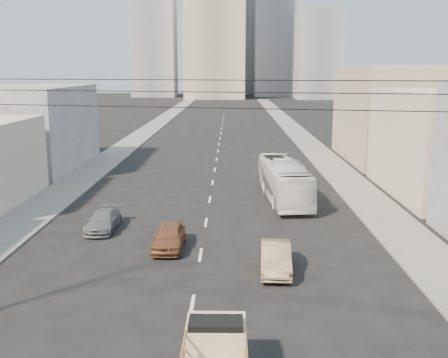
{
  "coord_description": "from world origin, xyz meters",
  "views": [
    {
      "loc": [
        1.6,
        -12.13,
        9.55
      ],
      "look_at": [
        1.2,
        16.82,
        3.5
      ],
      "focal_mm": 42.0,
      "sensor_mm": 36.0,
      "label": 1
    }
  ],
  "objects_px": {
    "flatbed_pickup": "(215,358)",
    "sedan_grey": "(103,221)",
    "sedan_brown": "(169,237)",
    "sedan_tan": "(276,258)",
    "city_bus": "(284,180)"
  },
  "relations": [
    {
      "from": "flatbed_pickup",
      "to": "sedan_tan",
      "type": "xyz_separation_m",
      "value": [
        2.63,
        9.75,
        -0.42
      ]
    },
    {
      "from": "city_bus",
      "to": "sedan_brown",
      "type": "bearing_deg",
      "value": -127.7
    },
    {
      "from": "flatbed_pickup",
      "to": "city_bus",
      "type": "xyz_separation_m",
      "value": [
        4.4,
        23.94,
        0.39
      ]
    },
    {
      "from": "sedan_brown",
      "to": "sedan_grey",
      "type": "height_order",
      "value": "sedan_brown"
    },
    {
      "from": "sedan_brown",
      "to": "sedan_tan",
      "type": "distance_m",
      "value": 6.36
    },
    {
      "from": "flatbed_pickup",
      "to": "city_bus",
      "type": "height_order",
      "value": "city_bus"
    },
    {
      "from": "sedan_brown",
      "to": "sedan_grey",
      "type": "xyz_separation_m",
      "value": [
        -4.4,
        3.33,
        -0.1
      ]
    },
    {
      "from": "city_bus",
      "to": "sedan_brown",
      "type": "xyz_separation_m",
      "value": [
        -7.29,
        -11.03,
        -0.81
      ]
    },
    {
      "from": "flatbed_pickup",
      "to": "sedan_brown",
      "type": "xyz_separation_m",
      "value": [
        -2.89,
        12.91,
        -0.42
      ]
    },
    {
      "from": "sedan_tan",
      "to": "sedan_grey",
      "type": "relative_size",
      "value": 1.02
    },
    {
      "from": "city_bus",
      "to": "sedan_grey",
      "type": "bearing_deg",
      "value": -150.86
    },
    {
      "from": "flatbed_pickup",
      "to": "sedan_grey",
      "type": "distance_m",
      "value": 17.81
    },
    {
      "from": "sedan_grey",
      "to": "flatbed_pickup",
      "type": "bearing_deg",
      "value": -65.59
    },
    {
      "from": "city_bus",
      "to": "sedan_grey",
      "type": "height_order",
      "value": "city_bus"
    },
    {
      "from": "sedan_brown",
      "to": "sedan_tan",
      "type": "height_order",
      "value": "sedan_brown"
    }
  ]
}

